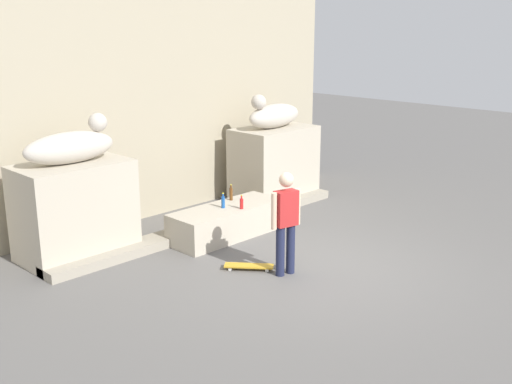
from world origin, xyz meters
TOP-DOWN VIEW (x-y plane):
  - ground_plane at (0.00, 0.00)m, footprint 40.00×40.00m
  - facade_wall at (0.00, 4.67)m, footprint 9.85×0.60m
  - pedestal_left at (-2.48, 3.44)m, footprint 1.87×1.14m
  - pedestal_right at (2.48, 3.44)m, footprint 1.87×1.14m
  - statue_reclining_left at (-2.44, 3.44)m, footprint 1.61×0.57m
  - statue_reclining_right at (2.44, 3.44)m, footprint 1.64×0.70m
  - ledge_block at (0.00, 2.34)m, footprint 2.28×0.84m
  - skater at (-0.58, 0.36)m, footprint 0.53×0.27m
  - skateboard at (-0.86, 0.89)m, footprint 0.66×0.75m
  - bottle_brown at (0.36, 2.60)m, footprint 0.06×0.06m
  - bottle_blue at (-0.09, 2.33)m, footprint 0.07×0.07m
  - bottle_red at (0.10, 2.04)m, footprint 0.07×0.07m
  - stair_step at (0.00, 2.85)m, footprint 6.82×0.50m

SIDE VIEW (x-z plane):
  - ground_plane at x=0.00m, z-range 0.00..0.00m
  - skateboard at x=-0.86m, z-range 0.02..0.10m
  - stair_step at x=0.00m, z-range 0.00..0.17m
  - ledge_block at x=0.00m, z-range 0.00..0.58m
  - bottle_red at x=0.10m, z-range 0.55..0.82m
  - bottle_blue at x=-0.09m, z-range 0.55..0.84m
  - bottle_brown at x=0.36m, z-range 0.55..0.87m
  - pedestal_left at x=-2.48m, z-range 0.00..1.64m
  - pedestal_right at x=2.48m, z-range 0.00..1.64m
  - skater at x=-0.58m, z-range 0.09..1.76m
  - statue_reclining_left at x=-2.44m, z-range 1.53..2.31m
  - statue_reclining_right at x=2.44m, z-range 1.53..2.31m
  - facade_wall at x=0.00m, z-range 0.00..6.63m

